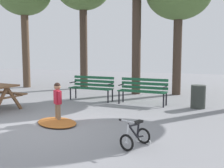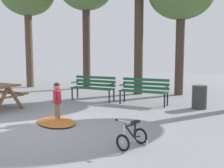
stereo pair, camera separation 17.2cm
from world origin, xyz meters
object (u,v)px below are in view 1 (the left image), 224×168
object	(u,v)px
trash_bin	(198,97)
park_bench_far_left	(92,86)
kids_bicycle	(136,136)
park_bench_left	(143,89)
child_standing	(58,99)

from	to	relation	value
trash_bin	park_bench_far_left	bearing A→B (deg)	-179.78
park_bench_far_left	kids_bicycle	size ratio (longest dim) A/B	2.58
park_bench_left	child_standing	distance (m)	3.29
park_bench_far_left	kids_bicycle	xyz separation A→B (m)	(2.99, -4.07, -0.31)
park_bench_left	kids_bicycle	distance (m)	4.20
park_bench_left	kids_bicycle	world-z (taller)	park_bench_left
park_bench_far_left	trash_bin	size ratio (longest dim) A/B	2.27
park_bench_left	kids_bicycle	bearing A→B (deg)	-74.88
park_bench_left	trash_bin	distance (m)	1.75
child_standing	kids_bicycle	xyz separation A→B (m)	(2.35, -1.00, -0.36)
kids_bicycle	trash_bin	size ratio (longest dim) A/B	0.88
park_bench_far_left	child_standing	size ratio (longest dim) A/B	1.66
park_bench_left	park_bench_far_left	bearing A→B (deg)	179.14
park_bench_left	trash_bin	size ratio (longest dim) A/B	2.27
park_bench_far_left	park_bench_left	distance (m)	1.90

